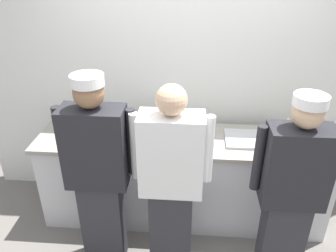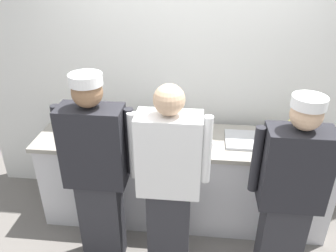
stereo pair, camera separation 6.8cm
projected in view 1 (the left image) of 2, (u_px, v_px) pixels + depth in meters
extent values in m
plane|color=slate|center=(180.00, 238.00, 3.14)|extent=(9.00, 9.00, 0.00)
cube|color=silver|center=(187.00, 63.00, 3.16)|extent=(4.23, 0.10, 2.91)
cube|color=silver|center=(183.00, 180.00, 3.24)|extent=(2.64, 0.59, 0.85)
cube|color=gray|center=(184.00, 140.00, 3.04)|extent=(2.69, 0.64, 0.04)
cube|color=#2D2D33|center=(104.00, 221.00, 2.78)|extent=(0.33, 0.20, 0.80)
cube|color=#232328|center=(95.00, 147.00, 2.45)|extent=(0.47, 0.24, 0.63)
cylinder|color=#232328|center=(61.00, 140.00, 2.49)|extent=(0.07, 0.07, 0.54)
cylinder|color=#232328|center=(132.00, 142.00, 2.45)|extent=(0.07, 0.07, 0.54)
sphere|color=#8C6647|center=(89.00, 93.00, 2.25)|extent=(0.22, 0.22, 0.22)
cylinder|color=white|center=(87.00, 80.00, 2.20)|extent=(0.23, 0.23, 0.08)
cube|color=#2D2D33|center=(171.00, 228.00, 2.71)|extent=(0.33, 0.20, 0.79)
cube|color=white|center=(171.00, 155.00, 2.38)|extent=(0.46, 0.24, 0.63)
cylinder|color=white|center=(135.00, 147.00, 2.42)|extent=(0.07, 0.07, 0.53)
cylinder|color=white|center=(209.00, 150.00, 2.38)|extent=(0.07, 0.07, 0.53)
sphere|color=tan|center=(171.00, 100.00, 2.18)|extent=(0.21, 0.21, 0.21)
cube|color=#2D2D33|center=(281.00, 239.00, 2.63)|extent=(0.32, 0.20, 0.77)
cube|color=#232328|center=(296.00, 167.00, 2.31)|extent=(0.45, 0.24, 0.61)
cylinder|color=#232328|center=(258.00, 158.00, 2.35)|extent=(0.07, 0.07, 0.52)
cylinder|color=#232328|center=(334.00, 162.00, 2.31)|extent=(0.07, 0.07, 0.52)
sphere|color=tan|center=(308.00, 113.00, 2.12)|extent=(0.21, 0.21, 0.21)
cylinder|color=white|center=(311.00, 100.00, 2.07)|extent=(0.22, 0.22, 0.07)
cylinder|color=white|center=(107.00, 131.00, 3.13)|extent=(0.22, 0.22, 0.01)
cylinder|color=white|center=(107.00, 130.00, 3.13)|extent=(0.22, 0.22, 0.01)
cylinder|color=white|center=(106.00, 129.00, 3.12)|extent=(0.22, 0.22, 0.01)
cylinder|color=white|center=(106.00, 128.00, 3.12)|extent=(0.22, 0.22, 0.01)
cylinder|color=white|center=(183.00, 143.00, 2.94)|extent=(0.23, 0.23, 0.01)
cylinder|color=white|center=(183.00, 142.00, 2.93)|extent=(0.23, 0.23, 0.01)
cylinder|color=white|center=(183.00, 141.00, 2.93)|extent=(0.23, 0.23, 0.01)
cylinder|color=white|center=(183.00, 140.00, 2.92)|extent=(0.23, 0.23, 0.01)
cylinder|color=#B7BABF|center=(148.00, 132.00, 2.99)|extent=(0.35, 0.35, 0.14)
cube|color=#B7BABF|center=(249.00, 139.00, 2.99)|extent=(0.44, 0.35, 0.02)
cylinder|color=#E5E066|center=(287.00, 128.00, 3.05)|extent=(0.05, 0.05, 0.15)
cone|color=#E5E066|center=(289.00, 119.00, 3.00)|extent=(0.04, 0.04, 0.04)
cylinder|color=white|center=(188.00, 131.00, 3.10)|extent=(0.08, 0.08, 0.05)
cylinder|color=gold|center=(188.00, 129.00, 3.10)|extent=(0.07, 0.07, 0.01)
cylinder|color=white|center=(208.00, 143.00, 2.90)|extent=(0.09, 0.09, 0.05)
cylinder|color=orange|center=(208.00, 141.00, 2.89)|extent=(0.08, 0.08, 0.01)
cylinder|color=white|center=(120.00, 134.00, 3.01)|extent=(0.09, 0.09, 0.08)
cube|color=#B7BABF|center=(82.00, 139.00, 3.01)|extent=(0.19, 0.03, 0.01)
cube|color=black|center=(68.00, 138.00, 3.02)|extent=(0.09, 0.03, 0.02)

